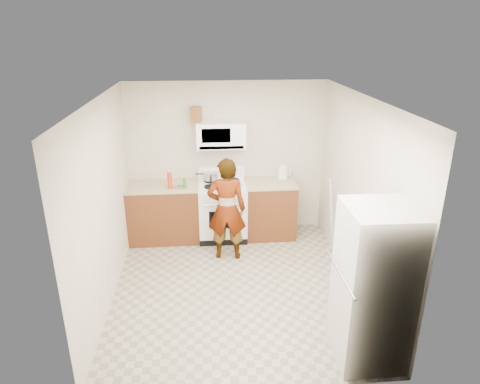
{
  "coord_description": "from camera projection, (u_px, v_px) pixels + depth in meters",
  "views": [
    {
      "loc": [
        -0.36,
        -4.91,
        3.27
      ],
      "look_at": [
        0.11,
        0.55,
        1.14
      ],
      "focal_mm": 32.0,
      "sensor_mm": 36.0,
      "label": 1
    }
  ],
  "objects": [
    {
      "name": "bottle_hot_sauce",
      "position": [
        185.0,
        182.0,
        6.64
      ],
      "size": [
        0.05,
        0.05,
        0.15
      ],
      "primitive_type": "cylinder",
      "rotation": [
        0.0,
        0.0,
        0.15
      ],
      "color": "red",
      "rests_on": "counter_left"
    },
    {
      "name": "cabinet_right",
      "position": [
        270.0,
        210.0,
        7.05
      ],
      "size": [
        0.8,
        0.62,
        0.9
      ],
      "primitive_type": "cube",
      "color": "maroon",
      "rests_on": "floor"
    },
    {
      "name": "right_wall",
      "position": [
        359.0,
        196.0,
        5.45
      ],
      "size": [
        0.02,
        3.6,
        2.5
      ],
      "primitive_type": "cube",
      "color": "beige",
      "rests_on": "floor"
    },
    {
      "name": "microwave",
      "position": [
        221.0,
        135.0,
        6.65
      ],
      "size": [
        0.76,
        0.38,
        0.4
      ],
      "primitive_type": "cube",
      "color": "white",
      "rests_on": "back_wall"
    },
    {
      "name": "fridge",
      "position": [
        375.0,
        286.0,
        4.27
      ],
      "size": [
        0.71,
        0.71,
        1.7
      ],
      "primitive_type": "cube",
      "rotation": [
        0.0,
        0.0,
        -0.02
      ],
      "color": "silver",
      "rests_on": "floor"
    },
    {
      "name": "gas_range",
      "position": [
        222.0,
        209.0,
        6.97
      ],
      "size": [
        0.76,
        0.65,
        1.13
      ],
      "color": "white",
      "rests_on": "floor"
    },
    {
      "name": "cabinet_left",
      "position": [
        164.0,
        213.0,
        6.91
      ],
      "size": [
        1.12,
        0.62,
        0.9
      ],
      "primitive_type": "cube",
      "color": "maroon",
      "rests_on": "floor"
    },
    {
      "name": "saucepan",
      "position": [
        211.0,
        176.0,
        6.91
      ],
      "size": [
        0.29,
        0.29,
        0.12
      ],
      "primitive_type": "cylinder",
      "rotation": [
        0.0,
        0.0,
        0.38
      ],
      "color": "#B7B8BC",
      "rests_on": "gas_range"
    },
    {
      "name": "kettle",
      "position": [
        283.0,
        173.0,
        7.01
      ],
      "size": [
        0.18,
        0.18,
        0.2
      ],
      "primitive_type": "cylinder",
      "rotation": [
        0.0,
        0.0,
        0.09
      ],
      "color": "white",
      "rests_on": "counter_right"
    },
    {
      "name": "back_wall",
      "position": [
        227.0,
        159.0,
        6.98
      ],
      "size": [
        3.2,
        0.02,
        2.5
      ],
      "primitive_type": "cube",
      "color": "beige",
      "rests_on": "floor"
    },
    {
      "name": "jug",
      "position": [
        196.0,
        114.0,
        6.5
      ],
      "size": [
        0.18,
        0.18,
        0.24
      ],
      "primitive_type": "cube",
      "rotation": [
        0.0,
        0.0,
        -0.34
      ],
      "color": "brown",
      "rests_on": "microwave"
    },
    {
      "name": "floor",
      "position": [
        236.0,
        286.0,
        5.77
      ],
      "size": [
        3.6,
        3.6,
        0.0
      ],
      "primitive_type": "plane",
      "color": "gray",
      "rests_on": "ground"
    },
    {
      "name": "counter_right",
      "position": [
        270.0,
        183.0,
        6.88
      ],
      "size": [
        0.82,
        0.64,
        0.03
      ],
      "primitive_type": "cube",
      "color": "tan",
      "rests_on": "cabinet_right"
    },
    {
      "name": "bottle_spray",
      "position": [
        170.0,
        181.0,
        6.55
      ],
      "size": [
        0.1,
        0.1,
        0.25
      ],
      "primitive_type": "cylinder",
      "rotation": [
        0.0,
        0.0,
        0.37
      ],
      "color": "#BD330E",
      "rests_on": "counter_left"
    },
    {
      "name": "person",
      "position": [
        227.0,
        209.0,
        6.23
      ],
      "size": [
        0.6,
        0.42,
        1.56
      ],
      "primitive_type": "imported",
      "rotation": [
        0.0,
        0.0,
        3.05
      ],
      "color": "tan",
      "rests_on": "floor"
    },
    {
      "name": "tray",
      "position": [
        233.0,
        186.0,
        6.66
      ],
      "size": [
        0.28,
        0.21,
        0.05
      ],
      "primitive_type": "cube",
      "rotation": [
        0.0,
        0.0,
        -0.22
      ],
      "color": "white",
      "rests_on": "gas_range"
    },
    {
      "name": "bottle_green_cap",
      "position": [
        185.0,
        183.0,
        6.58
      ],
      "size": [
        0.06,
        0.06,
        0.16
      ],
      "primitive_type": "cylinder",
      "rotation": [
        0.0,
        0.0,
        0.39
      ],
      "color": "#178325",
      "rests_on": "counter_left"
    },
    {
      "name": "broom",
      "position": [
        331.0,
        213.0,
        6.57
      ],
      "size": [
        0.2,
        0.19,
        1.18
      ],
      "primitive_type": "cylinder",
      "rotation": [
        0.14,
        -0.14,
        -0.03
      ],
      "color": "silver",
      "rests_on": "floor"
    },
    {
      "name": "counter_left",
      "position": [
        163.0,
        186.0,
        6.74
      ],
      "size": [
        1.14,
        0.64,
        0.03
      ],
      "primitive_type": "cube",
      "color": "tan",
      "rests_on": "cabinet_left"
    },
    {
      "name": "pot_lid",
      "position": [
        179.0,
        187.0,
        6.65
      ],
      "size": [
        0.28,
        0.28,
        0.01
      ],
      "primitive_type": "cylinder",
      "rotation": [
        0.0,
        0.0,
        -0.3
      ],
      "color": "white",
      "rests_on": "counter_left"
    }
  ]
}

